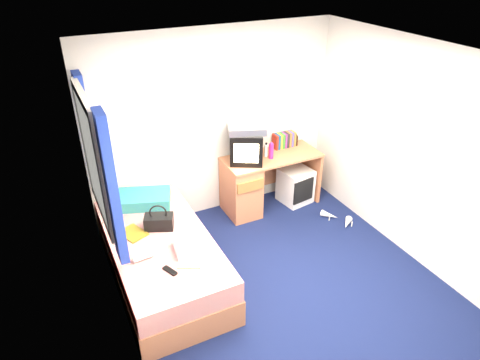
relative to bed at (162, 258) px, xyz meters
name	(u,v)px	position (x,y,z in m)	size (l,w,h in m)	color
ground	(281,283)	(1.10, -0.66, -0.27)	(3.40, 3.40, 0.00)	#0C1438
room_shell	(288,163)	(1.10, -0.66, 1.18)	(3.40, 3.40, 3.40)	white
bed	(162,258)	(0.00, 0.00, 0.00)	(1.01, 2.00, 0.54)	#C67A52
pillow	(144,199)	(0.03, 0.69, 0.34)	(0.60, 0.38, 0.13)	#1953A6
desk	(252,183)	(1.50, 0.78, 0.14)	(1.30, 0.55, 0.75)	#C67A52
storage_cube	(295,185)	(2.14, 0.70, -0.02)	(0.39, 0.39, 0.49)	white
crt_tv	(247,147)	(1.41, 0.78, 0.68)	(0.53, 0.52, 0.40)	black
vcr	(247,129)	(1.41, 0.78, 0.93)	(0.46, 0.33, 0.09)	#A8A8AA
book_row	(284,140)	(2.06, 0.94, 0.58)	(0.31, 0.13, 0.20)	maroon
picture_frame	(296,140)	(2.26, 0.94, 0.55)	(0.02, 0.12, 0.14)	black
pink_water_bottle	(271,151)	(1.73, 0.72, 0.58)	(0.06, 0.06, 0.20)	#F12276
aerosol_can	(266,150)	(1.70, 0.79, 0.57)	(0.05, 0.05, 0.17)	white
handbag	(159,221)	(0.05, 0.16, 0.36)	(0.34, 0.27, 0.28)	black
towel	(192,245)	(0.23, -0.34, 0.33)	(0.33, 0.28, 0.11)	white
magazine	(133,233)	(-0.23, 0.18, 0.28)	(0.21, 0.28, 0.01)	yellow
water_bottle	(143,256)	(-0.24, -0.27, 0.31)	(0.07, 0.07, 0.20)	white
colour_swatch_fan	(189,266)	(0.12, -0.57, 0.28)	(0.22, 0.06, 0.01)	gold
remote_control	(170,271)	(-0.06, -0.56, 0.28)	(0.05, 0.16, 0.02)	black
window_assembly	(97,160)	(-0.45, 0.24, 1.15)	(0.11, 1.42, 1.40)	silver
white_heels	(338,219)	(2.36, 0.01, -0.23)	(0.31, 0.47, 0.09)	silver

